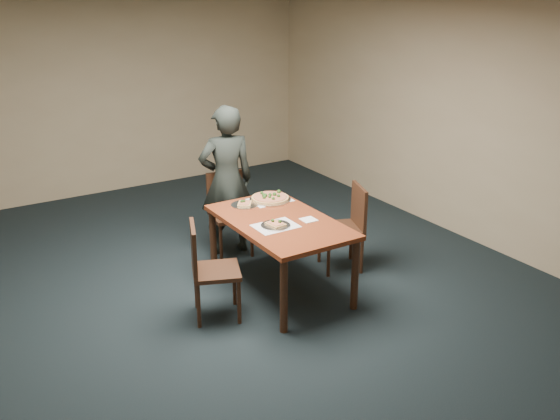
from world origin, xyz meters
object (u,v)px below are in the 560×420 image
pizza_pan (270,198)px  slice_plate_far (245,204)px  dining_table (280,229)px  chair_far (228,208)px  slice_plate_near (276,225)px  diner (227,181)px  chair_left (207,266)px  chair_right (348,222)px

pizza_pan → slice_plate_far: size_ratio=1.54×
dining_table → chair_far: 1.12m
dining_table → slice_plate_near: size_ratio=5.36×
slice_plate_near → chair_far: bearing=83.9°
diner → slice_plate_near: (-0.12, -1.23, -0.07)m
dining_table → chair_left: chair_left is taller
chair_far → diner: 0.32m
chair_far → chair_right: size_ratio=1.00×
chair_right → pizza_pan: size_ratio=2.11×
dining_table → diner: size_ratio=0.90×
chair_far → diner: (-0.01, -0.00, 0.32)m
slice_plate_near → chair_left: bearing=178.8°
pizza_pan → slice_plate_near: (-0.33, -0.65, -0.01)m
chair_far → pizza_pan: 0.67m
slice_plate_near → slice_plate_far: (0.02, 0.65, -0.00)m
dining_table → slice_plate_near: slice_plate_near is taller
dining_table → slice_plate_far: bearing=100.3°
slice_plate_near → dining_table: bearing=43.8°
chair_far → dining_table: bearing=-81.6°
chair_left → diner: bearing=-13.1°
diner → pizza_pan: diner is taller
chair_far → pizza_pan: chair_far is taller
chair_far → pizza_pan: bearing=-62.5°
dining_table → chair_right: 0.90m
chair_right → chair_far: bearing=-120.4°
chair_far → chair_right: same height
dining_table → chair_right: (0.88, 0.06, -0.14)m
chair_left → slice_plate_near: size_ratio=3.25×
dining_table → slice_plate_near: 0.20m
chair_far → slice_plate_far: (-0.11, -0.58, 0.25)m
diner → pizza_pan: size_ratio=3.88×
pizza_pan → chair_right: bearing=-34.8°
chair_far → chair_right: (0.87, -1.05, 0.00)m
chair_far → pizza_pan: (0.19, -0.58, 0.26)m
chair_right → diner: size_ratio=0.54×
dining_table → pizza_pan: bearing=68.7°
chair_right → diner: diner is taller
pizza_pan → slice_plate_near: pizza_pan is taller
chair_far → chair_right: 1.37m
chair_far → slice_plate_near: bearing=-87.0°
diner → slice_plate_far: diner is taller
dining_table → pizza_pan: 0.58m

